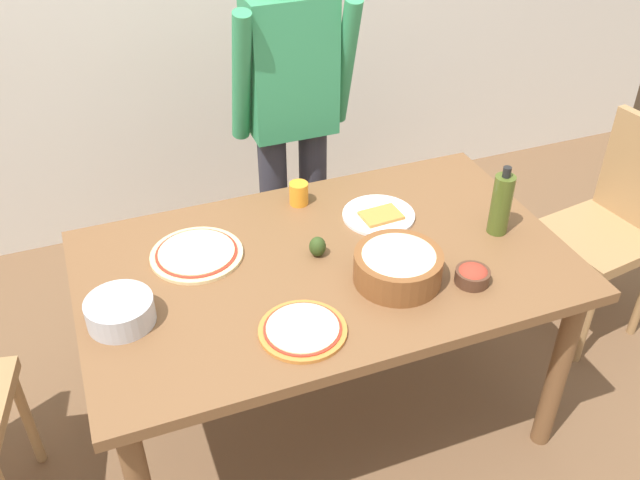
{
  "coord_description": "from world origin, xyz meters",
  "views": [
    {
      "loc": [
        -0.67,
        -1.7,
        2.17
      ],
      "look_at": [
        0.0,
        0.05,
        0.81
      ],
      "focal_mm": 39.37,
      "sensor_mm": 36.0,
      "label": 1
    }
  ],
  "objects_px": {
    "dining_table": "(325,282)",
    "small_sauce_bowl": "(473,275)",
    "mixing_bowl_steel": "(120,311)",
    "plate_with_slice": "(379,215)",
    "cup_orange": "(299,193)",
    "chair_wooden_right": "(615,219)",
    "popcorn_bowl": "(398,264)",
    "olive_oil_bottle": "(501,204)",
    "pizza_raw_on_board": "(197,254)",
    "person_cook": "(292,110)",
    "avocado": "(318,246)",
    "pizza_cooked_on_tray": "(303,330)"
  },
  "relations": [
    {
      "from": "dining_table",
      "to": "small_sauce_bowl",
      "type": "height_order",
      "value": "small_sauce_bowl"
    },
    {
      "from": "pizza_raw_on_board",
      "to": "popcorn_bowl",
      "type": "distance_m",
      "value": 0.67
    },
    {
      "from": "chair_wooden_right",
      "to": "mixing_bowl_steel",
      "type": "xyz_separation_m",
      "value": [
        -1.99,
        -0.16,
        0.26
      ]
    },
    {
      "from": "person_cook",
      "to": "plate_with_slice",
      "type": "distance_m",
      "value": 0.62
    },
    {
      "from": "olive_oil_bottle",
      "to": "cup_orange",
      "type": "bearing_deg",
      "value": 144.6
    },
    {
      "from": "mixing_bowl_steel",
      "to": "dining_table",
      "type": "bearing_deg",
      "value": 5.12
    },
    {
      "from": "person_cook",
      "to": "small_sauce_bowl",
      "type": "xyz_separation_m",
      "value": [
        0.24,
        -1.02,
        -0.15
      ]
    },
    {
      "from": "pizza_cooked_on_tray",
      "to": "pizza_raw_on_board",
      "type": "bearing_deg",
      "value": 113.6
    },
    {
      "from": "dining_table",
      "to": "popcorn_bowl",
      "type": "distance_m",
      "value": 0.29
    },
    {
      "from": "plate_with_slice",
      "to": "pizza_raw_on_board",
      "type": "bearing_deg",
      "value": 179.44
    },
    {
      "from": "pizza_raw_on_board",
      "to": "avocado",
      "type": "bearing_deg",
      "value": -20.09
    },
    {
      "from": "person_cook",
      "to": "mixing_bowl_steel",
      "type": "relative_size",
      "value": 8.1
    },
    {
      "from": "olive_oil_bottle",
      "to": "avocado",
      "type": "relative_size",
      "value": 3.66
    },
    {
      "from": "pizza_cooked_on_tray",
      "to": "avocado",
      "type": "bearing_deg",
      "value": 62.58
    },
    {
      "from": "pizza_cooked_on_tray",
      "to": "avocado",
      "type": "height_order",
      "value": "avocado"
    },
    {
      "from": "popcorn_bowl",
      "to": "small_sauce_bowl",
      "type": "height_order",
      "value": "popcorn_bowl"
    },
    {
      "from": "plate_with_slice",
      "to": "popcorn_bowl",
      "type": "xyz_separation_m",
      "value": [
        -0.1,
        -0.34,
        0.05
      ]
    },
    {
      "from": "dining_table",
      "to": "mixing_bowl_steel",
      "type": "distance_m",
      "value": 0.68
    },
    {
      "from": "dining_table",
      "to": "mixing_bowl_steel",
      "type": "xyz_separation_m",
      "value": [
        -0.67,
        -0.06,
        0.13
      ]
    },
    {
      "from": "olive_oil_bottle",
      "to": "plate_with_slice",
      "type": "bearing_deg",
      "value": 146.9
    },
    {
      "from": "mixing_bowl_steel",
      "to": "cup_orange",
      "type": "relative_size",
      "value": 2.35
    },
    {
      "from": "plate_with_slice",
      "to": "popcorn_bowl",
      "type": "distance_m",
      "value": 0.36
    },
    {
      "from": "chair_wooden_right",
      "to": "avocado",
      "type": "distance_m",
      "value": 1.36
    },
    {
      "from": "dining_table",
      "to": "cup_orange",
      "type": "distance_m",
      "value": 0.38
    },
    {
      "from": "chair_wooden_right",
      "to": "plate_with_slice",
      "type": "distance_m",
      "value": 1.08
    },
    {
      "from": "dining_table",
      "to": "olive_oil_bottle",
      "type": "distance_m",
      "value": 0.65
    },
    {
      "from": "pizza_raw_on_board",
      "to": "pizza_cooked_on_tray",
      "type": "height_order",
      "value": "same"
    },
    {
      "from": "chair_wooden_right",
      "to": "pizza_raw_on_board",
      "type": "distance_m",
      "value": 1.73
    },
    {
      "from": "plate_with_slice",
      "to": "mixing_bowl_steel",
      "type": "height_order",
      "value": "mixing_bowl_steel"
    },
    {
      "from": "plate_with_slice",
      "to": "person_cook",
      "type": "bearing_deg",
      "value": 101.9
    },
    {
      "from": "popcorn_bowl",
      "to": "olive_oil_bottle",
      "type": "relative_size",
      "value": 1.09
    },
    {
      "from": "person_cook",
      "to": "mixing_bowl_steel",
      "type": "height_order",
      "value": "person_cook"
    },
    {
      "from": "mixing_bowl_steel",
      "to": "person_cook",
      "type": "bearing_deg",
      "value": 45.02
    },
    {
      "from": "pizza_raw_on_board",
      "to": "small_sauce_bowl",
      "type": "distance_m",
      "value": 0.9
    },
    {
      "from": "small_sauce_bowl",
      "to": "avocado",
      "type": "relative_size",
      "value": 1.57
    },
    {
      "from": "chair_wooden_right",
      "to": "avocado",
      "type": "height_order",
      "value": "chair_wooden_right"
    },
    {
      "from": "plate_with_slice",
      "to": "cup_orange",
      "type": "relative_size",
      "value": 3.06
    },
    {
      "from": "avocado",
      "to": "popcorn_bowl",
      "type": "bearing_deg",
      "value": -48.05
    },
    {
      "from": "dining_table",
      "to": "olive_oil_bottle",
      "type": "height_order",
      "value": "olive_oil_bottle"
    },
    {
      "from": "small_sauce_bowl",
      "to": "cup_orange",
      "type": "xyz_separation_m",
      "value": [
        -0.36,
        0.63,
        0.01
      ]
    },
    {
      "from": "dining_table",
      "to": "small_sauce_bowl",
      "type": "relative_size",
      "value": 14.55
    },
    {
      "from": "popcorn_bowl",
      "to": "pizza_raw_on_board",
      "type": "bearing_deg",
      "value": 148.37
    },
    {
      "from": "person_cook",
      "to": "avocado",
      "type": "distance_m",
      "value": 0.75
    },
    {
      "from": "pizza_raw_on_board",
      "to": "olive_oil_bottle",
      "type": "height_order",
      "value": "olive_oil_bottle"
    },
    {
      "from": "person_cook",
      "to": "pizza_raw_on_board",
      "type": "xyz_separation_m",
      "value": [
        -0.54,
        -0.58,
        -0.17
      ]
    },
    {
      "from": "plate_with_slice",
      "to": "avocado",
      "type": "bearing_deg",
      "value": -155.32
    },
    {
      "from": "popcorn_bowl",
      "to": "small_sauce_bowl",
      "type": "bearing_deg",
      "value": -23.89
    },
    {
      "from": "pizza_raw_on_board",
      "to": "small_sauce_bowl",
      "type": "relative_size",
      "value": 2.8
    },
    {
      "from": "olive_oil_bottle",
      "to": "pizza_raw_on_board",
      "type": "bearing_deg",
      "value": 167.04
    },
    {
      "from": "pizza_cooked_on_tray",
      "to": "small_sauce_bowl",
      "type": "xyz_separation_m",
      "value": [
        0.58,
        0.02,
        0.02
      ]
    }
  ]
}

